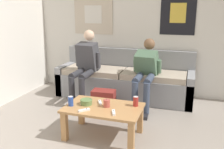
{
  "coord_description": "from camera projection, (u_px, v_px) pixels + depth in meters",
  "views": [
    {
      "loc": [
        1.1,
        -1.8,
        1.6
      ],
      "look_at": [
        0.03,
        1.49,
        0.67
      ],
      "focal_mm": 40.0,
      "sensor_mm": 36.0,
      "label": 1
    }
  ],
  "objects": [
    {
      "name": "wall_back",
      "position": [
        132.0,
        26.0,
        4.66
      ],
      "size": [
        10.0,
        0.07,
        2.55
      ],
      "color": "silver",
      "rests_on": "ground_plane"
    },
    {
      "name": "couch",
      "position": [
        125.0,
        81.0,
        4.59
      ],
      "size": [
        2.44,
        0.74,
        0.86
      ],
      "color": "gray",
      "rests_on": "ground_plane"
    },
    {
      "name": "coffee_table",
      "position": [
        103.0,
        112.0,
        3.14
      ],
      "size": [
        0.96,
        0.6,
        0.4
      ],
      "color": "#B27F4C",
      "rests_on": "ground_plane"
    },
    {
      "name": "person_seated_adult",
      "position": [
        85.0,
        64.0,
        4.3
      ],
      "size": [
        0.47,
        0.85,
        1.23
      ],
      "color": "#2D2D33",
      "rests_on": "ground_plane"
    },
    {
      "name": "person_seated_teen",
      "position": [
        146.0,
        71.0,
        4.03
      ],
      "size": [
        0.47,
        0.91,
        1.11
      ],
      "color": "#384256",
      "rests_on": "ground_plane"
    },
    {
      "name": "backpack",
      "position": [
        103.0,
        102.0,
        3.9
      ],
      "size": [
        0.37,
        0.27,
        0.36
      ],
      "color": "maroon",
      "rests_on": "ground_plane"
    },
    {
      "name": "ceramic_bowl",
      "position": [
        86.0,
        102.0,
        3.18
      ],
      "size": [
        0.16,
        0.16,
        0.07
      ],
      "color": "#607F47",
      "rests_on": "coffee_table"
    },
    {
      "name": "pillar_candle",
      "position": [
        107.0,
        103.0,
        3.1
      ],
      "size": [
        0.08,
        0.08,
        0.11
      ],
      "color": "#B24C42",
      "rests_on": "coffee_table"
    },
    {
      "name": "drink_can_blue",
      "position": [
        71.0,
        101.0,
        3.13
      ],
      "size": [
        0.07,
        0.07,
        0.12
      ],
      "color": "#28479E",
      "rests_on": "coffee_table"
    },
    {
      "name": "drink_can_red",
      "position": [
        136.0,
        101.0,
        3.12
      ],
      "size": [
        0.07,
        0.07,
        0.12
      ],
      "color": "maroon",
      "rests_on": "coffee_table"
    },
    {
      "name": "game_controller_near_left",
      "position": [
        84.0,
        110.0,
        2.98
      ],
      "size": [
        0.12,
        0.13,
        0.03
      ],
      "color": "white",
      "rests_on": "coffee_table"
    },
    {
      "name": "game_controller_near_right",
      "position": [
        100.0,
        103.0,
        3.22
      ],
      "size": [
        0.1,
        0.14,
        0.03
      ],
      "color": "white",
      "rests_on": "coffee_table"
    },
    {
      "name": "game_controller_far_center",
      "position": [
        114.0,
        112.0,
        2.91
      ],
      "size": [
        0.08,
        0.15,
        0.03
      ],
      "color": "white",
      "rests_on": "coffee_table"
    }
  ]
}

